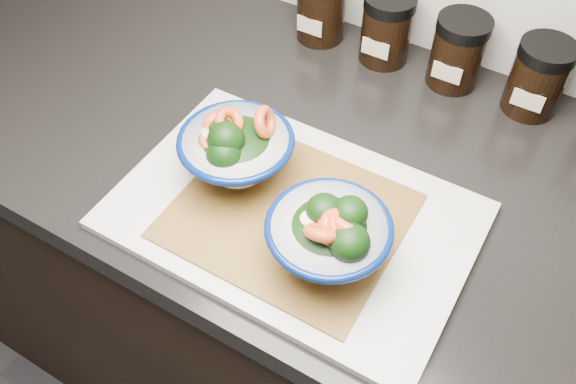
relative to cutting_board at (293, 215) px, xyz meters
The scene contains 10 objects.
cabinet 0.51m from the cutting_board, 44.38° to the left, with size 3.43×0.58×0.86m, color black.
countertop 0.18m from the cutting_board, 44.38° to the left, with size 3.50×0.60×0.04m, color black.
cutting_board is the anchor object (origin of this frame).
bamboo_mat 0.01m from the cutting_board, 104.66° to the right, with size 0.28×0.24×0.00m, color olive.
bowl_left 0.11m from the cutting_board, behind, with size 0.15×0.15×0.11m.
bowl_right 0.10m from the cutting_board, 30.53° to the right, with size 0.15×0.15×0.11m.
spice_jar_a 0.40m from the cutting_board, 113.55° to the left, with size 0.08×0.08×0.11m.
spice_jar_b 0.37m from the cutting_board, 96.48° to the left, with size 0.08×0.08×0.11m.
spice_jar_c 0.38m from the cutting_board, 78.16° to the left, with size 0.08×0.08×0.11m.
spice_jar_d 0.42m from the cutting_board, 61.45° to the left, with size 0.08×0.08×0.11m.
Camera 1 is at (0.11, 0.91, 1.52)m, focal length 38.00 mm.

